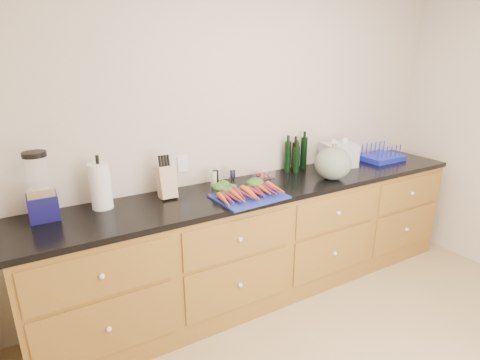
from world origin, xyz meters
TOP-DOWN VIEW (x-y plane):
  - wall_back at (0.00, 1.62)m, footprint 4.10×0.05m
  - cabinets at (0.00, 1.30)m, footprint 3.60×0.64m
  - countertop at (0.00, 1.30)m, footprint 3.64×0.62m
  - cutting_board at (-0.29, 1.14)m, footprint 0.51×0.40m
  - carrots at (-0.29, 1.18)m, footprint 0.46×0.32m
  - squash at (0.52, 1.16)m, footprint 0.30×0.30m
  - blender_appliance at (-1.57, 1.46)m, footprint 0.17×0.17m
  - paper_towel at (-1.23, 1.46)m, footprint 0.14×0.14m
  - knife_block at (-0.79, 1.44)m, footprint 0.11×0.11m
  - grinder_salt at (-0.39, 1.48)m, footprint 0.05×0.05m
  - grinder_pepper at (-0.38, 1.48)m, footprint 0.05×0.05m
  - canister_chrome at (-0.23, 1.48)m, footprint 0.05×0.05m
  - tomato_box at (0.06, 1.47)m, footprint 0.15×0.12m
  - bottles at (0.42, 1.51)m, footprint 0.24×0.12m
  - grocery_bag at (0.84, 1.42)m, footprint 0.32×0.28m
  - dish_rack at (1.36, 1.38)m, footprint 0.38×0.31m

SIDE VIEW (x-z plane):
  - cabinets at x=0.00m, z-range 0.00..0.90m
  - countertop at x=0.00m, z-range 0.90..0.94m
  - cutting_board at x=-0.29m, z-range 0.94..0.95m
  - tomato_box at x=0.06m, z-range 0.94..1.01m
  - carrots at x=-0.29m, z-range 0.95..1.01m
  - dish_rack at x=1.36m, z-range 0.90..1.06m
  - canister_chrome at x=-0.23m, z-range 0.94..1.06m
  - grinder_salt at x=-0.39m, z-range 0.94..1.06m
  - grinder_pepper at x=-0.38m, z-range 0.94..1.07m
  - grocery_bag at x=0.84m, z-range 0.94..1.15m
  - knife_block at x=-0.79m, z-range 0.94..1.17m
  - bottles at x=0.42m, z-range 0.93..1.21m
  - squash at x=0.52m, z-range 0.94..1.21m
  - paper_towel at x=-1.23m, z-range 0.94..1.24m
  - blender_appliance at x=-1.57m, z-range 0.91..1.34m
  - wall_back at x=0.00m, z-range 0.00..2.60m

